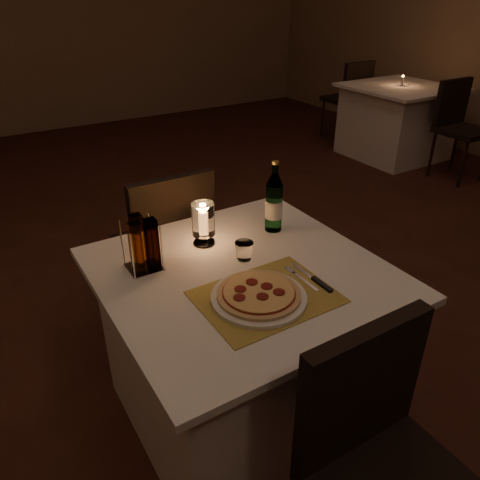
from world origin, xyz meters
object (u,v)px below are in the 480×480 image
main_table (243,347)px  chair_far (167,237)px  chair_near (381,450)px  hurricane_candle (203,221)px  water_bottle (274,203)px  neighbor_table_right (396,121)px  plate (259,297)px  pizza (259,293)px  tumbler (244,251)px

main_table → chair_far: chair_far is taller
main_table → chair_near: size_ratio=1.11×
chair_near → hurricane_candle: hurricane_candle is taller
water_bottle → chair_far: bearing=119.5°
neighbor_table_right → plate: bearing=-145.0°
pizza → hurricane_candle: 0.44m
chair_far → pizza: bearing=-93.2°
chair_near → chair_far: same height
main_table → neighbor_table_right: same height
main_table → tumbler: bearing=55.0°
water_bottle → main_table: bearing=-143.3°
pizza → hurricane_candle: size_ratio=1.58×
chair_far → plate: size_ratio=2.81×
chair_near → hurricane_candle: (-0.02, 0.97, 0.29)m
water_bottle → neighbor_table_right: (2.96, 1.92, -0.49)m
chair_far → tumbler: (0.05, -0.64, 0.23)m
chair_near → main_table: bearing=90.0°
main_table → pizza: 0.44m
pizza → water_bottle: water_bottle is taller
water_bottle → hurricane_candle: 0.31m
water_bottle → neighbor_table_right: bearing=32.9°
hurricane_candle → neighbor_table_right: (3.27, 1.87, -0.47)m
chair_far → main_table: bearing=-90.0°
chair_near → tumbler: bearing=86.4°
chair_far → water_bottle: bearing=-60.5°
chair_near → chair_far: bearing=90.0°
hurricane_candle → neighbor_table_right: 3.80m
chair_near → plate: chair_near is taller
main_table → tumbler: size_ratio=14.02×
main_table → chair_far: size_ratio=1.11×
main_table → tumbler: tumbler is taller
chair_near → chair_far: size_ratio=1.00×
chair_near → plate: 0.57m
pizza → tumbler: (0.10, 0.25, 0.01)m
plate → pizza: bearing=150.8°
plate → tumbler: (0.10, 0.25, 0.02)m
main_table → plate: plate is taller
tumbler → hurricane_candle: 0.21m
plate → neighbor_table_right: 4.04m
chair_far → neighbor_table_right: chair_far is taller
plate → tumbler: tumbler is taller
pizza → hurricane_candle: (0.03, 0.44, 0.08)m
main_table → water_bottle: bearing=36.7°
plate → water_bottle: 0.53m
plate → water_bottle: water_bottle is taller
chair_near → water_bottle: bearing=73.0°
chair_far → water_bottle: 0.66m
chair_far → pizza: 0.92m
chair_far → neighbor_table_right: bearing=23.6°
chair_far → pizza: chair_far is taller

